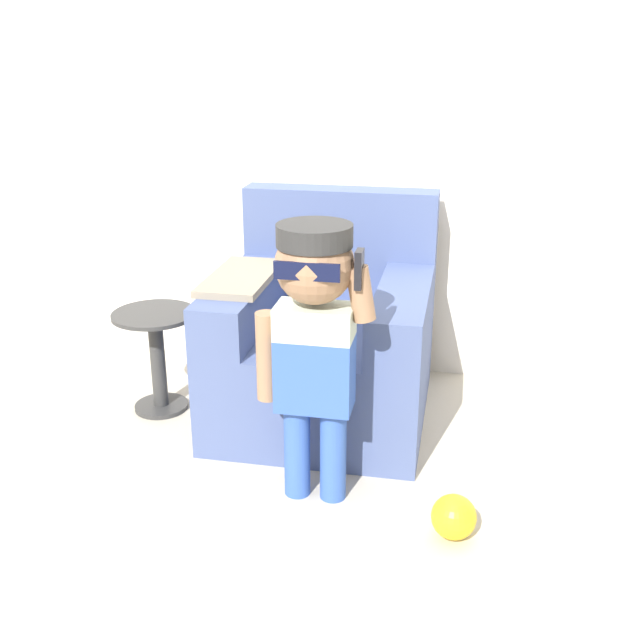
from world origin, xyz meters
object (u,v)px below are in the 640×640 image
at_px(side_table, 157,351).
at_px(person_child, 314,323).
at_px(toy_ball, 454,517).
at_px(armchair, 326,342).

bearing_deg(side_table, person_child, -33.37).
distance_m(side_table, toy_ball, 1.56).
xyz_separation_m(armchair, side_table, (-0.76, -0.14, -0.05)).
xyz_separation_m(side_table, toy_ball, (1.37, -0.71, -0.21)).
bearing_deg(toy_ball, armchair, 125.70).
height_order(armchair, person_child, person_child).
relative_size(armchair, toy_ball, 6.20).
bearing_deg(person_child, toy_ball, -16.77).
xyz_separation_m(armchair, person_child, (0.09, -0.70, 0.36)).
xyz_separation_m(armchair, toy_ball, (0.61, -0.85, -0.26)).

